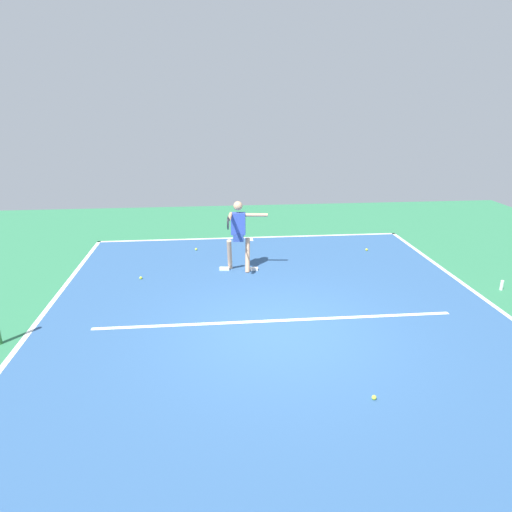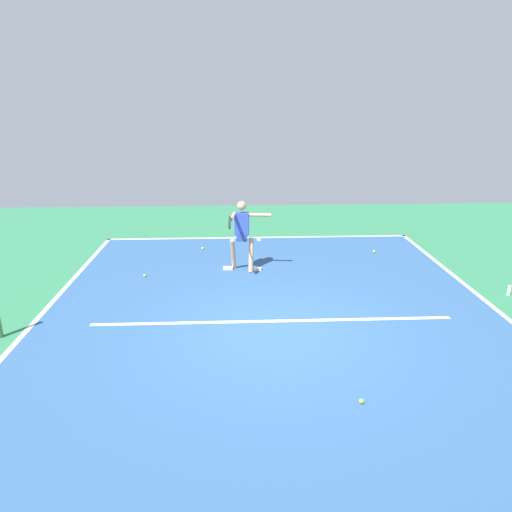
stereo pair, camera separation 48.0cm
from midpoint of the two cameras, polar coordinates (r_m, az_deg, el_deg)
ground_plane at (r=8.44m, az=1.26°, el=-9.26°), size 21.04×21.04×0.00m
court_surface at (r=8.44m, az=1.26°, el=-9.25°), size 9.10×12.07×0.00m
court_line_baseline_near at (r=13.98m, az=-1.66°, el=2.30°), size 9.10×0.10×0.01m
court_line_sideline_right at (r=9.12m, az=-28.52°, el=-9.45°), size 0.10×12.07×0.01m
court_line_service at (r=8.78m, az=0.95°, el=-8.04°), size 6.83×0.10×0.01m
court_line_centre_mark at (r=13.79m, az=-1.60°, el=2.07°), size 0.10×0.30×0.01m
tennis_player at (r=10.97m, az=-3.45°, el=3.00°), size 1.18×1.22×1.74m
tennis_ball_far_corner at (r=12.91m, az=-8.50°, el=0.83°), size 0.07×0.07×0.07m
tennis_ball_by_sideline at (r=13.05m, az=12.55°, el=0.77°), size 0.07×0.07×0.07m
tennis_ball_near_service_line at (r=6.84m, az=12.42°, el=-16.81°), size 0.07×0.07×0.07m
tennis_ball_near_player at (r=11.11m, az=-15.31°, el=-2.65°), size 0.07×0.07×0.07m
water_bottle at (r=11.35m, az=27.13°, el=-3.26°), size 0.07×0.07×0.22m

